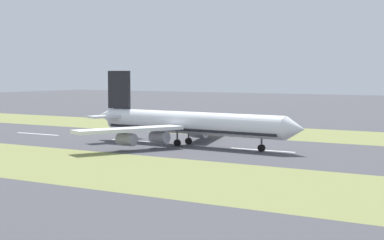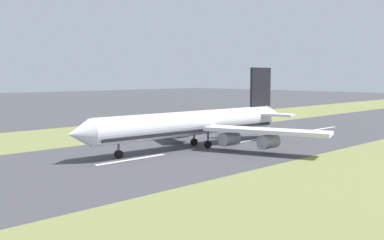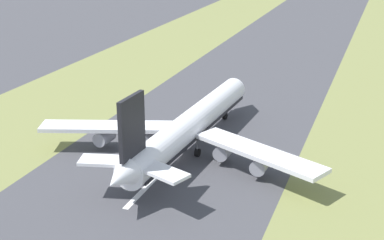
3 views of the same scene
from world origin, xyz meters
The scene contains 5 objects.
ground_plane centered at (0.00, 0.00, 0.00)m, with size 800.00×800.00×0.00m, color #424247.
grass_median_west centered at (-45.00, 0.00, 0.00)m, with size 40.00×600.00×0.01m, color olive.
centreline_dash_mid centered at (0.00, -14.78, 0.01)m, with size 1.20×18.00×0.01m, color silver.
centreline_dash_far centered at (0.00, 25.22, 0.01)m, with size 1.20×18.00×0.01m, color silver.
airplane_main_jet centered at (1.78, 3.32, 6.02)m, with size 64.04×67.20×20.20m.
Camera 3 is at (40.17, -97.54, 47.89)m, focal length 50.00 mm.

